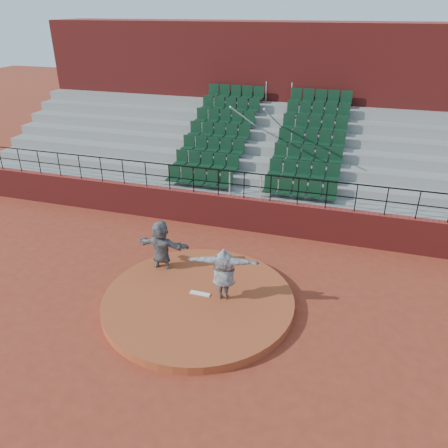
% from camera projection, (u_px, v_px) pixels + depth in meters
% --- Properties ---
extents(ground, '(90.00, 90.00, 0.00)m').
position_uv_depth(ground, '(199.00, 304.00, 12.65)').
color(ground, maroon).
rests_on(ground, ground).
extents(pitchers_mound, '(5.50, 5.50, 0.25)m').
position_uv_depth(pitchers_mound, '(198.00, 300.00, 12.59)').
color(pitchers_mound, '#A44624').
rests_on(pitchers_mound, ground).
extents(pitching_rubber, '(0.60, 0.15, 0.03)m').
position_uv_depth(pitching_rubber, '(200.00, 294.00, 12.66)').
color(pitching_rubber, white).
rests_on(pitching_rubber, pitchers_mound).
extents(boundary_wall, '(24.00, 0.30, 1.30)m').
position_uv_depth(boundary_wall, '(243.00, 214.00, 16.62)').
color(boundary_wall, maroon).
rests_on(boundary_wall, ground).
extents(wall_railing, '(24.04, 0.05, 1.03)m').
position_uv_depth(wall_railing, '(244.00, 180.00, 16.01)').
color(wall_railing, black).
rests_on(wall_railing, boundary_wall).
extents(seating_deck, '(24.00, 5.97, 4.63)m').
position_uv_depth(seating_deck, '(265.00, 164.00, 19.39)').
color(seating_deck, gray).
rests_on(seating_deck, ground).
extents(press_box_facade, '(24.00, 3.00, 7.10)m').
position_uv_depth(press_box_facade, '(284.00, 99.00, 21.81)').
color(press_box_facade, maroon).
rests_on(press_box_facade, ground).
extents(pitcher, '(2.04, 0.87, 1.60)m').
position_uv_depth(pitcher, '(224.00, 273.00, 12.18)').
color(pitcher, black).
rests_on(pitcher, pitchers_mound).
extents(fielder, '(1.74, 0.57, 1.87)m').
position_uv_depth(fielder, '(161.00, 248.00, 13.68)').
color(fielder, black).
rests_on(fielder, ground).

